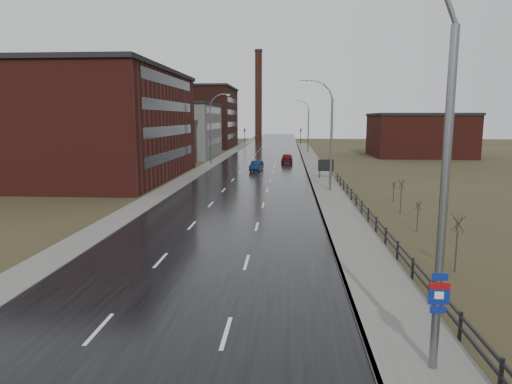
# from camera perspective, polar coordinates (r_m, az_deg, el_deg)

# --- Properties ---
(road) EXTENTS (14.00, 300.00, 0.06)m
(road) POSITION_cam_1_polar(r_m,az_deg,el_deg) (71.49, 0.45, 3.20)
(road) COLOR black
(road) RESTS_ON ground
(sidewalk_right) EXTENTS (3.20, 180.00, 0.18)m
(sidewalk_right) POSITION_cam_1_polar(r_m,az_deg,el_deg) (46.74, 9.10, -0.06)
(sidewalk_right) COLOR #595651
(sidewalk_right) RESTS_ON ground
(curb_right) EXTENTS (0.16, 180.00, 0.18)m
(curb_right) POSITION_cam_1_polar(r_m,az_deg,el_deg) (46.63, 7.24, -0.04)
(curb_right) COLOR slate
(curb_right) RESTS_ON ground
(sidewalk_left) EXTENTS (2.40, 260.00, 0.12)m
(sidewalk_left) POSITION_cam_1_polar(r_m,az_deg,el_deg) (72.45, -6.05, 3.25)
(sidewalk_left) COLOR #595651
(sidewalk_left) RESTS_ON ground
(warehouse_near) EXTENTS (22.44, 28.56, 13.50)m
(warehouse_near) POSITION_cam_1_polar(r_m,az_deg,el_deg) (61.45, -20.61, 7.92)
(warehouse_near) COLOR #471914
(warehouse_near) RESTS_ON ground
(warehouse_mid) EXTENTS (16.32, 20.40, 10.50)m
(warehouse_mid) POSITION_cam_1_polar(r_m,az_deg,el_deg) (91.76, -10.22, 7.66)
(warehouse_mid) COLOR slate
(warehouse_mid) RESTS_ON ground
(warehouse_far) EXTENTS (26.52, 24.48, 15.50)m
(warehouse_far) POSITION_cam_1_polar(r_m,az_deg,el_deg) (122.07, -9.09, 9.22)
(warehouse_far) COLOR #331611
(warehouse_far) RESTS_ON ground
(building_right) EXTENTS (18.36, 16.32, 8.50)m
(building_right) POSITION_cam_1_polar(r_m,az_deg,el_deg) (96.55, 19.70, 6.75)
(building_right) COLOR #471914
(building_right) RESTS_ON ground
(smokestack) EXTENTS (2.70, 2.70, 30.70)m
(smokestack) POSITION_cam_1_polar(r_m,az_deg,el_deg) (161.49, 0.31, 12.06)
(smokestack) COLOR #331611
(smokestack) RESTS_ON ground
(streetlight_main) EXTENTS (3.91, 0.29, 12.11)m
(streetlight_main) POSITION_cam_1_polar(r_m,az_deg,el_deg) (13.65, 21.33, 2.35)
(streetlight_main) COLOR slate
(streetlight_main) RESTS_ON ground
(streetlight_right_mid) EXTENTS (3.36, 0.28, 11.35)m
(streetlight_right_mid) POSITION_cam_1_polar(r_m,az_deg,el_deg) (47.16, 9.05, 7.04)
(streetlight_right_mid) COLOR slate
(streetlight_right_mid) RESTS_ON ground
(streetlight_left) EXTENTS (3.36, 0.28, 11.35)m
(streetlight_left) POSITION_cam_1_polar(r_m,az_deg,el_deg) (73.97, -5.47, 7.87)
(streetlight_left) COLOR slate
(streetlight_left) RESTS_ON ground
(streetlight_right_far) EXTENTS (3.36, 0.28, 11.35)m
(streetlight_right_far) POSITION_cam_1_polar(r_m,az_deg,el_deg) (101.05, 6.39, 8.21)
(streetlight_right_far) COLOR slate
(streetlight_right_far) RESTS_ON ground
(guardrail) EXTENTS (0.10, 53.05, 1.10)m
(guardrail) POSITION_cam_1_polar(r_m,az_deg,el_deg) (30.63, 15.03, -3.98)
(guardrail) COLOR black
(guardrail) RESTS_ON ground
(shrub_c) EXTENTS (0.67, 0.71, 2.87)m
(shrub_c) POSITION_cam_1_polar(r_m,az_deg,el_deg) (24.60, 23.81, -5.73)
(shrub_c) COLOR #382D23
(shrub_c) RESTS_ON ground
(shrub_d) EXTENTS (0.50, 0.52, 2.08)m
(shrub_d) POSITION_cam_1_polar(r_m,az_deg,el_deg) (32.40, 19.57, -2.78)
(shrub_d) COLOR #382D23
(shrub_d) RESTS_ON ground
(shrub_e) EXTENTS (0.65, 0.69, 2.78)m
(shrub_e) POSITION_cam_1_polar(r_m,az_deg,el_deg) (37.78, 17.67, -0.45)
(shrub_e) COLOR #382D23
(shrub_e) RESTS_ON ground
(shrub_f) EXTENTS (0.45, 0.47, 1.88)m
(shrub_f) POSITION_cam_1_polar(r_m,az_deg,el_deg) (43.14, 16.83, 0.10)
(shrub_f) COLOR #382D23
(shrub_f) RESTS_ON ground
(billboard) EXTENTS (1.93, 0.17, 2.50)m
(billboard) POSITION_cam_1_polar(r_m,az_deg,el_deg) (57.02, 8.72, 3.22)
(billboard) COLOR black
(billboard) RESTS_ON ground
(traffic_light_left) EXTENTS (0.58, 2.73, 5.30)m
(traffic_light_left) POSITION_cam_1_polar(r_m,az_deg,el_deg) (131.57, -1.42, 7.95)
(traffic_light_left) COLOR black
(traffic_light_left) RESTS_ON ground
(traffic_light_right) EXTENTS (0.58, 2.73, 5.30)m
(traffic_light_right) POSITION_cam_1_polar(r_m,az_deg,el_deg) (131.04, 5.63, 7.90)
(traffic_light_right) COLOR black
(traffic_light_right) RESTS_ON ground
(car_near) EXTENTS (1.87, 4.36, 1.40)m
(car_near) POSITION_cam_1_polar(r_m,az_deg,el_deg) (65.67, 0.07, 3.25)
(car_near) COLOR #0B1938
(car_near) RESTS_ON ground
(car_far) EXTENTS (1.97, 4.81, 1.63)m
(car_far) POSITION_cam_1_polar(r_m,az_deg,el_deg) (77.28, 3.90, 4.21)
(car_far) COLOR #500D11
(car_far) RESTS_ON ground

